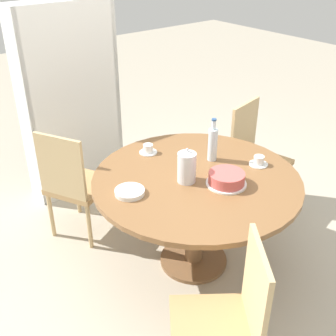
# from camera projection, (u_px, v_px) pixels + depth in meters

# --- Properties ---
(ground_plane) EXTENTS (14.00, 14.00, 0.00)m
(ground_plane) POSITION_uv_depth(u_px,v_px,m) (193.00, 261.00, 3.18)
(ground_plane) COLOR #B2A893
(dining_table) EXTENTS (1.40, 1.40, 0.74)m
(dining_table) POSITION_uv_depth(u_px,v_px,m) (196.00, 192.00, 2.88)
(dining_table) COLOR brown
(dining_table) RESTS_ON ground_plane
(chair_a) EXTENTS (0.59, 0.59, 0.93)m
(chair_a) POSITION_uv_depth(u_px,v_px,m) (226.00, 320.00, 2.10)
(chair_a) COLOR tan
(chair_a) RESTS_ON ground_plane
(chair_b) EXTENTS (0.50, 0.50, 0.93)m
(chair_b) POSITION_uv_depth(u_px,v_px,m) (255.00, 155.00, 3.64)
(chair_b) COLOR tan
(chair_b) RESTS_ON ground_plane
(chair_c) EXTENTS (0.56, 0.56, 0.93)m
(chair_c) POSITION_uv_depth(u_px,v_px,m) (74.00, 182.00, 3.24)
(chair_c) COLOR tan
(chair_c) RESTS_ON ground_plane
(bookshelf) EXTENTS (0.87, 0.28, 1.70)m
(bookshelf) POSITION_uv_depth(u_px,v_px,m) (72.00, 105.00, 3.73)
(bookshelf) COLOR silver
(bookshelf) RESTS_ON ground_plane
(coffee_pot) EXTENTS (0.12, 0.12, 0.24)m
(coffee_pot) POSITION_uv_depth(u_px,v_px,m) (187.00, 166.00, 2.72)
(coffee_pot) COLOR silver
(coffee_pot) RESTS_ON dining_table
(water_bottle) EXTENTS (0.07, 0.07, 0.32)m
(water_bottle) POSITION_uv_depth(u_px,v_px,m) (213.00, 143.00, 2.97)
(water_bottle) COLOR silver
(water_bottle) RESTS_ON dining_table
(cake_main) EXTENTS (0.27, 0.27, 0.09)m
(cake_main) POSITION_uv_depth(u_px,v_px,m) (227.00, 179.00, 2.72)
(cake_main) COLOR white
(cake_main) RESTS_ON dining_table
(cup_a) EXTENTS (0.13, 0.13, 0.07)m
(cup_a) POSITION_uv_depth(u_px,v_px,m) (259.00, 161.00, 2.96)
(cup_a) COLOR silver
(cup_a) RESTS_ON dining_table
(cup_b) EXTENTS (0.13, 0.13, 0.07)m
(cup_b) POSITION_uv_depth(u_px,v_px,m) (148.00, 149.00, 3.12)
(cup_b) COLOR silver
(cup_b) RESTS_ON dining_table
(plate_stack) EXTENTS (0.19, 0.19, 0.03)m
(plate_stack) POSITION_uv_depth(u_px,v_px,m) (130.00, 192.00, 2.64)
(plate_stack) COLOR white
(plate_stack) RESTS_ON dining_table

